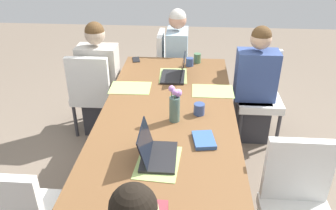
% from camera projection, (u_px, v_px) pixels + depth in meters
% --- Properties ---
extents(ground_plane, '(10.00, 10.00, 0.00)m').
position_uv_depth(ground_plane, '(168.00, 182.00, 3.04)').
color(ground_plane, '#756656').
extents(dining_table, '(2.33, 1.05, 0.73)m').
position_uv_depth(dining_table, '(168.00, 118.00, 2.72)').
color(dining_table, brown).
rests_on(dining_table, ground_plane).
extents(chair_head_left_left_near, '(0.44, 0.44, 0.90)m').
position_uv_depth(chair_head_left_left_near, '(171.00, 65.00, 4.13)').
color(chair_head_left_left_near, silver).
rests_on(chair_head_left_left_near, ground_plane).
extents(person_head_left_left_near, '(0.40, 0.36, 1.19)m').
position_uv_depth(person_head_left_left_near, '(177.00, 65.00, 4.06)').
color(person_head_left_left_near, '#2D2D33').
rests_on(person_head_left_left_near, ground_plane).
extents(chair_near_left_mid, '(0.44, 0.44, 0.90)m').
position_uv_depth(chair_near_left_mid, '(93.00, 90.00, 3.54)').
color(chair_near_left_mid, silver).
rests_on(chair_near_left_mid, ground_plane).
extents(person_near_left_mid, '(0.36, 0.40, 1.19)m').
position_uv_depth(person_near_left_mid, '(100.00, 85.00, 3.58)').
color(person_near_left_mid, '#2D2D33').
rests_on(person_near_left_mid, ground_plane).
extents(chair_far_right_near, '(0.44, 0.44, 0.90)m').
position_uv_depth(chair_far_right_near, '(259.00, 90.00, 3.53)').
color(chair_far_right_near, silver).
rests_on(chair_far_right_near, ground_plane).
extents(person_far_right_near, '(0.36, 0.40, 1.19)m').
position_uv_depth(person_far_right_near, '(254.00, 91.00, 3.46)').
color(person_far_right_near, '#2D2D33').
rests_on(person_far_right_near, ground_plane).
extents(chair_far_right_far, '(0.44, 0.44, 0.90)m').
position_uv_depth(chair_far_right_far, '(298.00, 204.00, 2.12)').
color(chair_far_right_far, silver).
rests_on(chair_far_right_far, ground_plane).
extents(flower_vase, '(0.08, 0.10, 0.28)m').
position_uv_depth(flower_vase, '(175.00, 105.00, 2.50)').
color(flower_vase, '#4C6B60').
rests_on(flower_vase, dining_table).
extents(placemat_head_left_left_near, '(0.37, 0.28, 0.00)m').
position_uv_depth(placemat_head_left_left_near, '(173.00, 76.00, 3.29)').
color(placemat_head_left_left_near, '#9EBC66').
rests_on(placemat_head_left_left_near, dining_table).
extents(placemat_near_left_mid, '(0.27, 0.37, 0.00)m').
position_uv_depth(placemat_near_left_mid, '(130.00, 88.00, 3.05)').
color(placemat_near_left_mid, '#9EBC66').
rests_on(placemat_near_left_mid, dining_table).
extents(placemat_head_right_left_far, '(0.38, 0.29, 0.00)m').
position_uv_depth(placemat_head_right_left_far, '(158.00, 162.00, 2.12)').
color(placemat_head_right_left_far, '#9EBC66').
rests_on(placemat_head_right_left_far, dining_table).
extents(placemat_far_right_near, '(0.26, 0.36, 0.00)m').
position_uv_depth(placemat_far_right_near, '(213.00, 91.00, 2.99)').
color(placemat_far_right_near, '#9EBC66').
rests_on(placemat_far_right_near, dining_table).
extents(laptop_head_right_left_far, '(0.32, 0.22, 0.21)m').
position_uv_depth(laptop_head_right_left_far, '(155.00, 152.00, 2.14)').
color(laptop_head_right_left_far, black).
rests_on(laptop_head_right_left_far, dining_table).
extents(laptop_head_left_left_near, '(0.32, 0.22, 0.21)m').
position_uv_depth(laptop_head_left_left_near, '(176.00, 74.00, 3.22)').
color(laptop_head_left_left_near, black).
rests_on(laptop_head_left_left_near, dining_table).
extents(coffee_mug_near_left, '(0.07, 0.07, 0.10)m').
position_uv_depth(coffee_mug_near_left, '(197.00, 58.00, 3.56)').
color(coffee_mug_near_left, '#47704C').
rests_on(coffee_mug_near_left, dining_table).
extents(coffee_mug_near_right, '(0.08, 0.08, 0.08)m').
position_uv_depth(coffee_mug_near_right, '(190.00, 62.00, 3.49)').
color(coffee_mug_near_right, '#33477A').
rests_on(coffee_mug_near_right, dining_table).
extents(coffee_mug_centre_left, '(0.08, 0.08, 0.09)m').
position_uv_depth(coffee_mug_centre_left, '(199.00, 109.00, 2.62)').
color(coffee_mug_centre_left, '#33477A').
rests_on(coffee_mug_centre_left, dining_table).
extents(book_red_cover, '(0.22, 0.17, 0.03)m').
position_uv_depth(book_red_cover, '(204.00, 140.00, 2.31)').
color(book_red_cover, '#335693').
rests_on(book_red_cover, dining_table).
extents(phone_black, '(0.16, 0.10, 0.01)m').
position_uv_depth(phone_black, '(136.00, 60.00, 3.65)').
color(phone_black, black).
rests_on(phone_black, dining_table).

